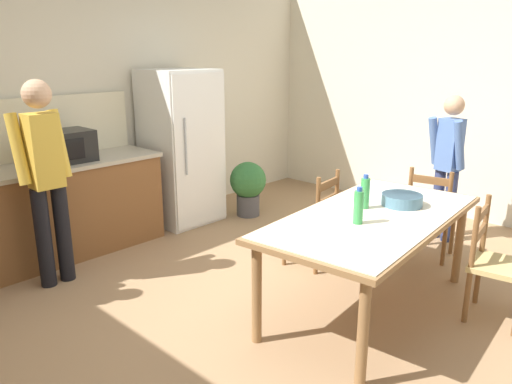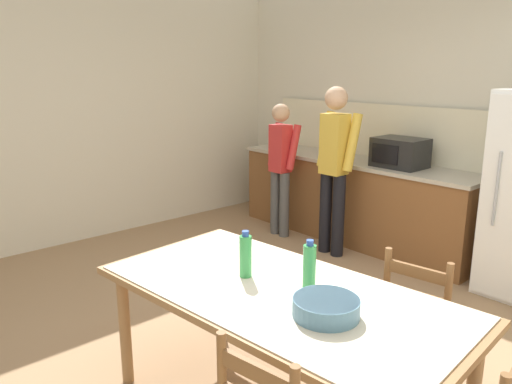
# 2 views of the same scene
# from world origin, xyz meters

# --- Properties ---
(ground_plane) EXTENTS (8.32, 8.32, 0.00)m
(ground_plane) POSITION_xyz_m (0.00, 0.00, 0.00)
(ground_plane) COLOR #9E7A56
(wall_back) EXTENTS (6.52, 0.12, 2.90)m
(wall_back) POSITION_xyz_m (0.00, 2.66, 1.45)
(wall_back) COLOR beige
(wall_back) RESTS_ON ground
(wall_left) EXTENTS (0.12, 5.20, 2.90)m
(wall_left) POSITION_xyz_m (-3.26, 0.00, 1.45)
(wall_left) COLOR beige
(wall_left) RESTS_ON ground
(kitchen_counter) EXTENTS (2.96, 0.66, 0.93)m
(kitchen_counter) POSITION_xyz_m (-1.16, 2.23, 0.47)
(kitchen_counter) COLOR brown
(kitchen_counter) RESTS_ON ground
(counter_splashback) EXTENTS (2.92, 0.03, 0.60)m
(counter_splashback) POSITION_xyz_m (-1.16, 2.54, 1.23)
(counter_splashback) COLOR beige
(counter_splashback) RESTS_ON kitchen_counter
(microwave) EXTENTS (0.50, 0.39, 0.30)m
(microwave) POSITION_xyz_m (-0.59, 2.21, 1.08)
(microwave) COLOR black
(microwave) RESTS_ON kitchen_counter
(dining_table) EXTENTS (2.10, 1.18, 0.78)m
(dining_table) POSITION_xyz_m (0.46, -0.53, 0.71)
(dining_table) COLOR olive
(dining_table) RESTS_ON ground
(bottle_near_centre) EXTENTS (0.07, 0.07, 0.27)m
(bottle_near_centre) POSITION_xyz_m (0.21, -0.56, 0.91)
(bottle_near_centre) COLOR green
(bottle_near_centre) RESTS_ON dining_table
(bottle_off_centre) EXTENTS (0.07, 0.07, 0.27)m
(bottle_off_centre) POSITION_xyz_m (0.55, -0.40, 0.91)
(bottle_off_centre) COLOR green
(bottle_off_centre) RESTS_ON dining_table
(serving_bowl) EXTENTS (0.32, 0.32, 0.09)m
(serving_bowl) POSITION_xyz_m (0.82, -0.58, 0.83)
(serving_bowl) COLOR slate
(serving_bowl) RESTS_ON dining_table
(chair_side_far_right) EXTENTS (0.47, 0.45, 0.91)m
(chair_side_far_right) POSITION_xyz_m (0.84, 0.30, 0.44)
(chair_side_far_right) COLOR brown
(chair_side_far_right) RESTS_ON ground
(person_at_sink) EXTENTS (0.39, 0.27, 1.54)m
(person_at_sink) POSITION_xyz_m (-1.82, 1.71, 0.87)
(person_at_sink) COLOR #4C4C4C
(person_at_sink) RESTS_ON ground
(person_at_counter) EXTENTS (0.44, 0.30, 1.75)m
(person_at_counter) POSITION_xyz_m (-1.02, 1.69, 0.98)
(person_at_counter) COLOR black
(person_at_counter) RESTS_ON ground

